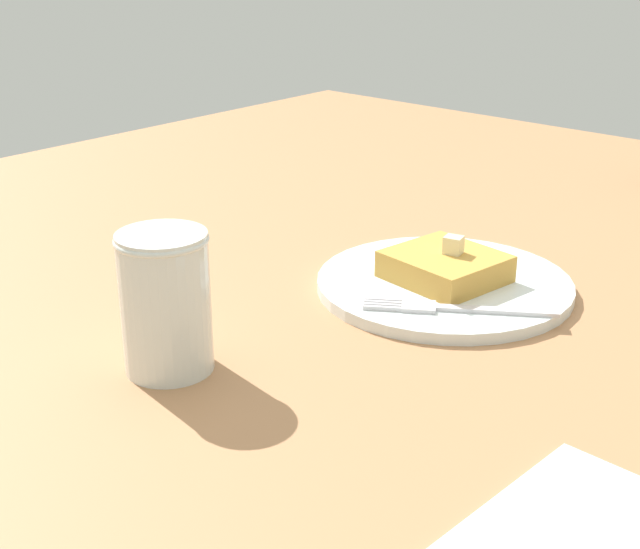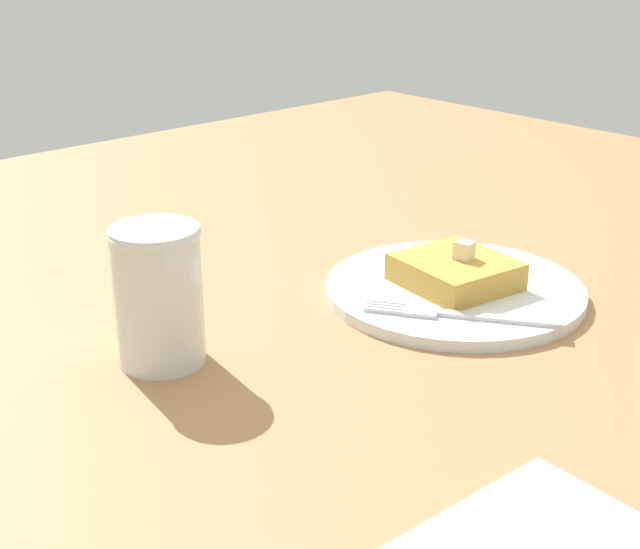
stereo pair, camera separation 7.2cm
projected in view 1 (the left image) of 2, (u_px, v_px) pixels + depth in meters
table_surface at (389, 259)px, 90.41cm from camera, size 125.37×125.37×2.21cm
plate at (444, 284)px, 80.03cm from camera, size 22.87×22.87×1.03cm
toast_slice_center at (445, 266)px, 79.40cm from camera, size 9.83×10.29×2.43cm
butter_pat_primary at (453, 245)px, 78.78cm from camera, size 1.73×1.85×1.57cm
fork at (447, 308)px, 73.53cm from camera, size 10.07×14.11×0.36cm
syrup_jar at (166, 306)px, 64.46cm from camera, size 6.80×6.80×10.63cm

